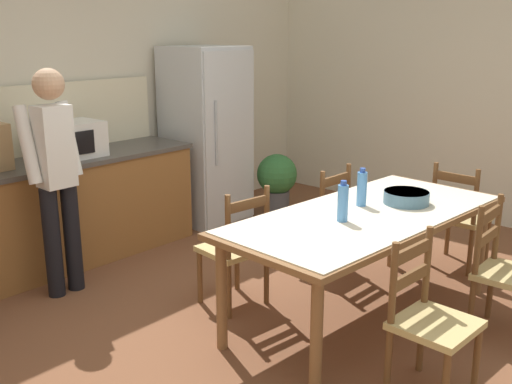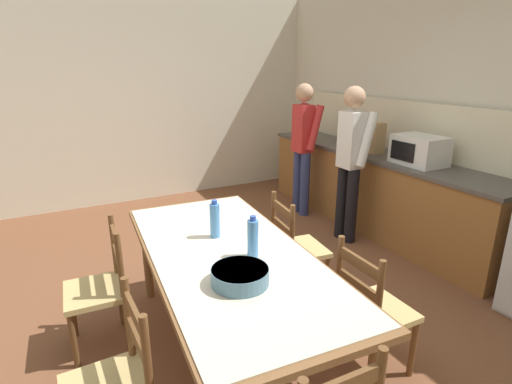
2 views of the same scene
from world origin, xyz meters
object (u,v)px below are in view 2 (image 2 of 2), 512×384
(bottle_near_centre, at_px, (215,220))
(person_at_counter, at_px, (351,157))
(paper_bag, at_px, (373,137))
(chair_side_far_right, at_px, (371,310))
(microwave, at_px, (420,150))
(serving_bowl, at_px, (240,275))
(chair_side_far_left, at_px, (296,248))
(chair_side_near_left, at_px, (101,289))
(person_at_sink, at_px, (303,143))
(bottle_off_centre, at_px, (253,238))
(dining_table, at_px, (229,263))

(bottle_near_centre, distance_m, person_at_counter, 2.14)
(paper_bag, distance_m, chair_side_far_right, 2.65)
(microwave, bearing_deg, person_at_counter, -131.35)
(paper_bag, xyz_separation_m, serving_bowl, (1.74, -2.57, -0.27))
(microwave, xyz_separation_m, chair_side_far_left, (0.26, -1.68, -0.63))
(person_at_counter, bearing_deg, chair_side_near_left, -167.17)
(chair_side_near_left, distance_m, person_at_sink, 3.19)
(paper_bag, xyz_separation_m, bottle_off_centre, (1.48, -2.36, -0.20))
(bottle_near_centre, height_order, chair_side_near_left, bottle_near_centre)
(paper_bag, distance_m, chair_side_near_left, 3.39)
(dining_table, distance_m, person_at_sink, 2.90)
(bottle_off_centre, height_order, person_at_sink, person_at_sink)
(chair_side_far_left, relative_size, chair_side_near_left, 1.00)
(chair_side_far_left, xyz_separation_m, person_at_counter, (-0.72, 1.16, 0.52))
(paper_bag, height_order, chair_side_far_left, paper_bag)
(chair_side_far_right, relative_size, person_at_sink, 0.53)
(bottle_off_centre, distance_m, serving_bowl, 0.34)
(chair_side_near_left, bearing_deg, microwave, 95.57)
(microwave, relative_size, serving_bowl, 1.56)
(microwave, distance_m, chair_side_near_left, 3.29)
(dining_table, xyz_separation_m, chair_side_far_right, (0.54, 0.75, -0.27))
(microwave, distance_m, chair_side_far_right, 2.22)
(microwave, height_order, serving_bowl, microwave)
(dining_table, bearing_deg, microwave, 105.63)
(bottle_off_centre, distance_m, chair_side_far_left, 1.00)
(microwave, bearing_deg, chair_side_far_right, -54.72)
(serving_bowl, height_order, chair_side_far_left, chair_side_far_left)
(serving_bowl, distance_m, chair_side_far_left, 1.27)
(bottle_near_centre, height_order, chair_side_far_left, bottle_near_centre)
(serving_bowl, xyz_separation_m, chair_side_near_left, (-0.90, -0.65, -0.39))
(serving_bowl, bearing_deg, paper_bag, 124.01)
(person_at_sink, height_order, person_at_counter, person_at_counter)
(microwave, distance_m, bottle_near_centre, 2.51)
(bottle_near_centre, bearing_deg, bottle_off_centre, 14.18)
(dining_table, distance_m, chair_side_near_left, 0.96)
(person_at_counter, bearing_deg, paper_bag, 22.72)
(dining_table, relative_size, bottle_off_centre, 8.18)
(paper_bag, distance_m, serving_bowl, 3.12)
(chair_side_far_left, distance_m, chair_side_near_left, 1.56)
(person_at_counter, bearing_deg, dining_table, -149.64)
(chair_side_far_right, distance_m, person_at_counter, 2.15)
(serving_bowl, relative_size, chair_side_far_right, 0.35)
(microwave, distance_m, serving_bowl, 2.80)
(microwave, height_order, chair_side_near_left, microwave)
(microwave, xyz_separation_m, paper_bag, (-0.67, -0.01, 0.03))
(bottle_off_centre, bearing_deg, bottle_near_centre, -165.82)
(microwave, bearing_deg, serving_bowl, -67.56)
(paper_bag, distance_m, person_at_sink, 0.89)
(chair_side_far_right, height_order, chair_side_far_left, same)
(chair_side_far_right, bearing_deg, bottle_off_centre, 57.37)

